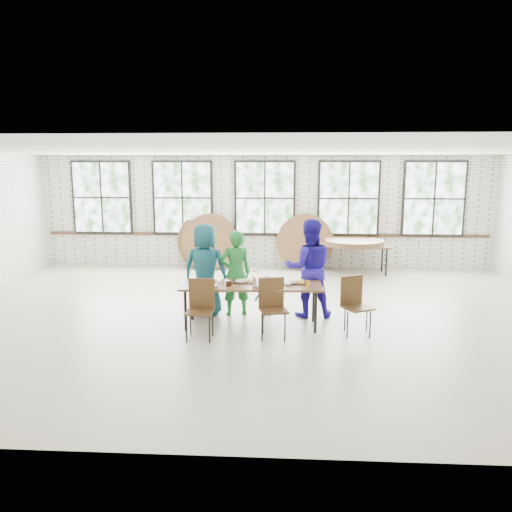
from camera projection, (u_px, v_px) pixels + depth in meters
The scene contains 13 objects.
room at pixel (265, 200), 13.20m from camera, with size 12.00×12.00×12.00m.
dining_table at pixel (251, 287), 8.48m from camera, with size 2.43×0.88×0.74m.
chair_near_left at pixel (201, 304), 7.94m from camera, with size 0.44×0.42×0.95m.
chair_near_right at pixel (272, 302), 8.02m from camera, with size 0.51×0.50×0.95m.
chair_spare at pixel (355, 300), 8.16m from camera, with size 0.56×0.55×0.95m.
adult_teal at pixel (205, 269), 9.14m from camera, with size 0.83×0.54×1.70m, color #194F60.
adult_green at pixel (236, 273), 9.12m from camera, with size 0.57×0.38×1.58m, color #1F762F.
toddler at pixel (267, 296), 9.16m from camera, with size 0.48×0.28×0.74m, color #131B3C.
adult_blue at pixel (309, 268), 9.03m from camera, with size 0.87×0.68×1.79m, color #23169A.
storage_table at pixel (354, 247), 12.67m from camera, with size 1.85×0.88×0.74m.
tabletop_clutter at pixel (256, 283), 8.43m from camera, with size 1.98×0.64×0.11m.
round_tops_stacked at pixel (354, 242), 12.65m from camera, with size 1.50×1.50×0.13m.
round_tops_leaning at pixel (239, 242), 13.23m from camera, with size 4.17×0.50×1.47m.
Camera 1 is at (0.53, -8.81, 2.73)m, focal length 35.00 mm.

